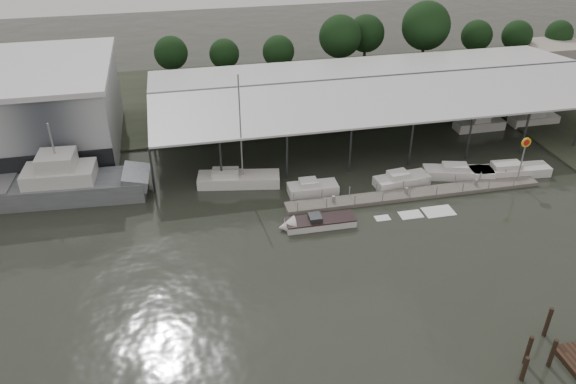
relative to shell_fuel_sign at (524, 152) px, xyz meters
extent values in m
plane|color=#262B23|center=(-27.00, -9.99, -3.93)|extent=(200.00, 200.00, 0.00)
cube|color=#343A2B|center=(-27.00, 32.01, -3.83)|extent=(140.00, 30.00, 0.30)
cube|color=#9AA0A4|center=(-55.00, 20.01, 1.07)|extent=(24.00, 20.00, 10.00)
cube|color=#2E3033|center=(-10.00, 18.01, 2.84)|extent=(58.00, 0.40, 0.30)
cylinder|color=#2E3033|center=(-39.00, 6.51, -1.18)|extent=(0.24, 0.24, 5.50)
cylinder|color=#2E3033|center=(-39.00, 29.51, -1.18)|extent=(0.24, 0.24, 5.50)
cylinder|color=#2E3033|center=(19.00, 29.51, -1.18)|extent=(0.24, 0.24, 5.50)
cube|color=slate|center=(-12.00, 0.01, -3.73)|extent=(28.00, 2.00, 0.40)
cylinder|color=gray|center=(-25.00, -0.89, -3.13)|extent=(0.10, 0.10, 1.20)
cylinder|color=gray|center=(1.00, 0.91, -3.13)|extent=(0.10, 0.10, 1.20)
cube|color=gray|center=(-13.00, 0.01, -3.23)|extent=(0.30, 0.30, 0.70)
cylinder|color=gray|center=(0.00, 0.01, -1.43)|extent=(0.16, 0.16, 5.00)
cylinder|color=yellow|center=(0.00, 0.01, 1.07)|extent=(1.10, 0.12, 1.10)
cylinder|color=red|center=(0.00, -0.06, 1.07)|extent=(0.70, 0.05, 0.70)
cube|color=#A09A8D|center=(28.00, 35.01, -1.93)|extent=(10.00, 8.00, 4.00)
cube|color=slate|center=(-47.40, 7.35, -3.03)|extent=(15.36, 5.67, 2.40)
cube|color=slate|center=(-40.77, 6.93, -2.03)|extent=(3.19, 4.71, 1.74)
cube|color=silver|center=(-48.30, 7.41, -1.24)|extent=(7.33, 4.36, 1.80)
cube|color=silver|center=(-48.30, 7.41, 0.47)|extent=(3.83, 3.58, 1.61)
cylinder|color=gray|center=(-48.30, 7.41, 2.87)|extent=(0.18, 0.18, 3.50)
cube|color=gray|center=(-54.02, 7.77, -1.72)|extent=(2.09, 4.64, 0.15)
cube|color=silver|center=(-29.94, 6.29, -3.43)|extent=(9.21, 4.10, 1.40)
cube|color=silver|center=(-31.34, 6.54, -2.53)|extent=(3.11, 2.26, 0.80)
cylinder|color=gray|center=(-29.50, 6.21, 2.81)|extent=(0.16, 0.16, 11.61)
cylinder|color=gray|center=(-31.08, 6.49, -2.03)|extent=(3.47, 0.72, 0.12)
cube|color=silver|center=(-23.31, -3.38, -3.58)|extent=(6.84, 2.05, 0.90)
cone|color=silver|center=(-26.66, -3.36, -3.58)|extent=(1.62, 2.01, 2.00)
cube|color=black|center=(-23.31, -3.38, -3.18)|extent=(6.84, 2.11, 0.12)
cube|color=#2E3033|center=(-23.86, -3.38, -2.93)|extent=(1.21, 1.41, 0.50)
cube|color=white|center=(-16.90, -3.43, -3.91)|extent=(2.30, 1.50, 0.04)
cube|color=white|center=(-13.90, -3.46, -3.91)|extent=(3.10, 2.00, 0.04)
cube|color=white|center=(-10.90, -3.48, -3.91)|extent=(3.90, 2.50, 0.04)
cube|color=silver|center=(-22.48, 2.77, -3.43)|extent=(5.31, 2.28, 1.10)
cube|color=silver|center=(-22.98, 2.77, -2.63)|extent=(1.87, 1.63, 0.70)
cube|color=silver|center=(-12.55, 2.42, -3.43)|extent=(6.27, 2.87, 1.10)
cube|color=silver|center=(-13.05, 2.42, -2.63)|extent=(2.29, 1.84, 0.70)
cube|color=silver|center=(-5.69, 2.72, -3.43)|extent=(7.96, 4.09, 1.10)
cube|color=silver|center=(-6.19, 2.72, -2.63)|extent=(3.00, 2.24, 0.70)
cube|color=silver|center=(0.10, 1.83, -3.43)|extent=(9.27, 2.83, 1.10)
cube|color=silver|center=(-0.40, 1.83, -2.63)|extent=(3.30, 1.83, 0.70)
cylinder|color=black|center=(-12.09, -23.78, -2.98)|extent=(0.32, 0.32, 3.08)
cylinder|color=black|center=(-14.64, -24.47, -3.17)|extent=(0.32, 0.32, 2.72)
cylinder|color=black|center=(-13.59, -23.18, -2.96)|extent=(0.32, 0.32, 3.13)
cylinder|color=black|center=(-10.64, -21.06, -2.90)|extent=(0.32, 0.32, 3.26)
cylinder|color=black|center=(-35.58, 39.50, -2.09)|extent=(0.50, 0.50, 3.67)
sphere|color=#163415|center=(-35.58, 39.50, 1.21)|extent=(5.13, 5.13, 5.13)
cylinder|color=black|center=(-27.49, 38.89, -2.27)|extent=(0.50, 0.50, 3.32)
sphere|color=#163415|center=(-27.49, 38.89, 0.72)|extent=(4.65, 4.65, 4.65)
cylinder|color=black|center=(-19.22, 37.29, -2.15)|extent=(0.50, 0.50, 3.55)
sphere|color=#163415|center=(-19.22, 37.29, 1.04)|extent=(4.97, 4.97, 4.97)
cylinder|color=black|center=(-9.28, 37.48, -1.55)|extent=(0.50, 0.50, 4.76)
sphere|color=#163415|center=(-9.28, 37.48, 2.74)|extent=(6.67, 6.67, 6.67)
cylinder|color=black|center=(-3.98, 40.35, -1.76)|extent=(0.50, 0.50, 4.34)
sphere|color=#163415|center=(-3.98, 40.35, 2.14)|extent=(6.07, 6.07, 6.07)
cylinder|color=black|center=(4.82, 36.90, -1.17)|extent=(0.50, 0.50, 5.51)
sphere|color=#163415|center=(4.82, 36.90, 3.79)|extent=(7.72, 7.72, 7.72)
cylinder|color=black|center=(14.98, 38.40, -2.09)|extent=(0.50, 0.50, 3.68)
sphere|color=#163415|center=(14.98, 38.40, 1.23)|extent=(5.15, 5.15, 5.15)
cylinder|color=black|center=(21.86, 37.33, -2.12)|extent=(0.50, 0.50, 3.60)
sphere|color=#163415|center=(21.86, 37.33, 1.12)|extent=(5.04, 5.04, 5.04)
cylinder|color=black|center=(30.62, 38.26, -2.29)|extent=(0.50, 0.50, 3.28)
sphere|color=#163415|center=(30.62, 38.26, 0.67)|extent=(4.59, 4.59, 4.59)
camera|label=1|loc=(-35.98, -46.96, 27.03)|focal=35.00mm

